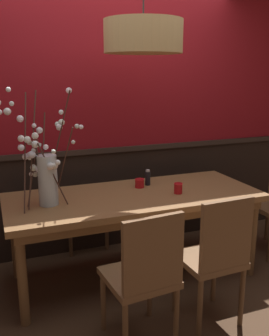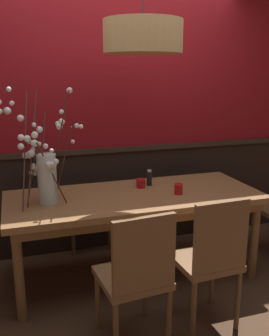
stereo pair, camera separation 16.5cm
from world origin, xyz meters
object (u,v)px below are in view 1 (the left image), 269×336
chair_far_side_left (80,193)px  condiment_bottle (148,178)px  vase_with_blossoms (45,171)px  candle_holder_nearer_edge (140,183)px  chair_near_side_left (144,273)px  chair_near_side_right (216,255)px  candle_holder_nearer_center (178,188)px  dining_table (134,203)px  pendant_lamp (143,37)px

chair_far_side_left → condiment_bottle: (0.49, -0.63, 0.27)m
vase_with_blossoms → candle_holder_nearer_edge: (0.84, 0.15, -0.22)m
chair_far_side_left → chair_near_side_left: (0.02, -1.69, -0.03)m
chair_near_side_left → condiment_bottle: bearing=66.0°
chair_near_side_left → chair_far_side_left: bearing=90.6°
chair_near_side_right → vase_with_blossoms: vase_with_blossoms is taller
chair_far_side_left → candle_holder_nearer_edge: (0.39, -0.68, 0.25)m
chair_far_side_left → vase_with_blossoms: vase_with_blossoms is taller
vase_with_blossoms → candle_holder_nearer_edge: size_ratio=10.53×
candle_holder_nearer_center → chair_near_side_right: bearing=-96.0°
dining_table → vase_with_blossoms: bearing=179.1°
vase_with_blossoms → chair_far_side_left: bearing=61.8°
chair_far_side_left → vase_with_blossoms: (-0.45, -0.83, 0.47)m
chair_far_side_left → pendant_lamp: (0.32, -0.91, 1.46)m
chair_far_side_left → candle_holder_nearer_center: bearing=-56.6°
pendant_lamp → vase_with_blossoms: bearing=174.0°
dining_table → chair_far_side_left: (-0.28, 0.84, -0.12)m
chair_near_side_right → condiment_bottle: 1.07m
chair_far_side_left → candle_holder_nearer_edge: chair_far_side_left is taller
candle_holder_nearer_center → candle_holder_nearer_edge: bearing=130.9°
condiment_bottle → chair_near_side_right: bearing=-86.2°
dining_table → chair_near_side_left: chair_near_side_left is taller
pendant_lamp → chair_near_side_left: bearing=-111.4°
candle_holder_nearer_center → chair_near_side_left: bearing=-129.9°
chair_far_side_left → dining_table: bearing=-71.7°
chair_near_side_left → pendant_lamp: 1.70m
condiment_bottle → pendant_lamp: 1.23m
condiment_bottle → pendant_lamp: bearing=-120.8°
chair_far_side_left → chair_near_side_left: size_ratio=1.05×
chair_near_side_right → chair_near_side_left: (-0.54, -0.02, -0.02)m
dining_table → vase_with_blossoms: size_ratio=2.38×
chair_far_side_left → candle_holder_nearer_edge: 0.82m
chair_near_side_right → dining_table: bearing=108.6°
candle_holder_nearer_edge → pendant_lamp: bearing=-106.4°
candle_holder_nearer_edge → chair_near_side_left: bearing=-110.3°
condiment_bottle → candle_holder_nearer_center: bearing=-66.0°
dining_table → chair_far_side_left: bearing=108.3°
chair_near_side_left → candle_holder_nearer_center: size_ratio=10.44×
dining_table → candle_holder_nearer_center: (0.35, -0.11, 0.13)m
vase_with_blossoms → chair_near_side_right: bearing=-39.8°
dining_table → chair_near_side_right: 0.88m
condiment_bottle → chair_near_side_left: bearing=-114.0°
chair_far_side_left → condiment_bottle: size_ratio=6.93×
chair_near_side_right → vase_with_blossoms: size_ratio=1.08×
chair_near_side_left → candle_holder_nearer_edge: chair_near_side_left is taller
candle_holder_nearer_edge → condiment_bottle: bearing=24.6°
chair_near_side_right → chair_far_side_left: (-0.56, 1.66, 0.01)m
chair_near_side_left → condiment_bottle: (0.47, 1.05, 0.30)m
chair_near_side_left → pendant_lamp: pendant_lamp is taller
dining_table → pendant_lamp: bearing=-58.1°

